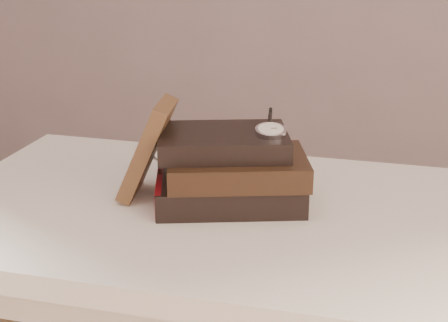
# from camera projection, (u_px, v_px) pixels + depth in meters

# --- Properties ---
(table) EXTENTS (1.00, 0.60, 0.75)m
(table) POSITION_uv_depth(u_px,v_px,m) (222.00, 254.00, 1.18)
(table) COLOR white
(table) RESTS_ON ground
(book_stack) EXTENTS (0.30, 0.24, 0.13)m
(book_stack) POSITION_uv_depth(u_px,v_px,m) (230.00, 170.00, 1.15)
(book_stack) COLOR black
(book_stack) RESTS_ON table
(journal) EXTENTS (0.11, 0.13, 0.18)m
(journal) POSITION_uv_depth(u_px,v_px,m) (147.00, 149.00, 1.17)
(journal) COLOR #412919
(journal) RESTS_ON table
(pocket_watch) EXTENTS (0.07, 0.16, 0.02)m
(pocket_watch) POSITION_uv_depth(u_px,v_px,m) (271.00, 130.00, 1.12)
(pocket_watch) COLOR silver
(pocket_watch) RESTS_ON book_stack
(eyeglasses) EXTENTS (0.14, 0.15, 0.05)m
(eyeglasses) POSITION_uv_depth(u_px,v_px,m) (179.00, 148.00, 1.22)
(eyeglasses) COLOR silver
(eyeglasses) RESTS_ON book_stack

